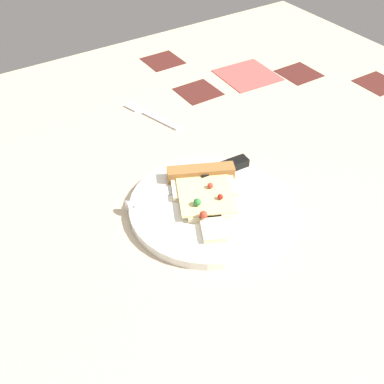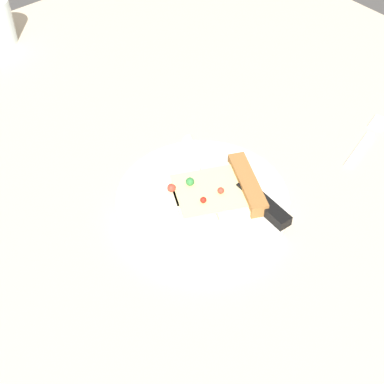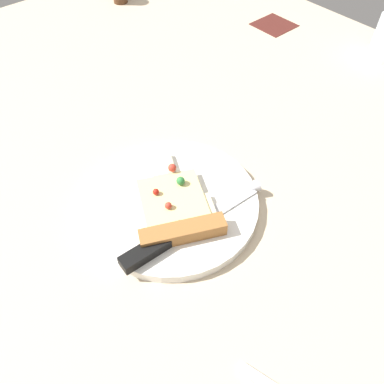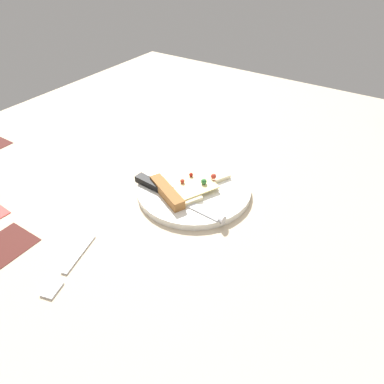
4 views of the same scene
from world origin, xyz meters
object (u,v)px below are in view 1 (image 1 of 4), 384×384
Objects in this scene: knife at (201,177)px; pizza_slice at (204,190)px; napkin at (247,75)px; fork at (149,114)px; plate at (206,207)px.

pizza_slice is at bearing 157.20° from knife.
pizza_slice reaches higher than napkin.
fork is at bearing 94.94° from napkin.
plate is 6.53cm from knife.
knife is at bearing -26.15° from plate.
pizza_slice is 29.95cm from fork.
plate is 49.53cm from napkin.
plate is 32.36cm from fork.
pizza_slice is 47.21cm from napkin.
pizza_slice is at bearing -116.40° from fork.
pizza_slice is at bearing 132.60° from napkin.
plate is at bearing 90.35° from pizza_slice.
plate is 2.02× the size of napkin.
knife is 43.65cm from napkin.
plate reaches higher than napkin.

